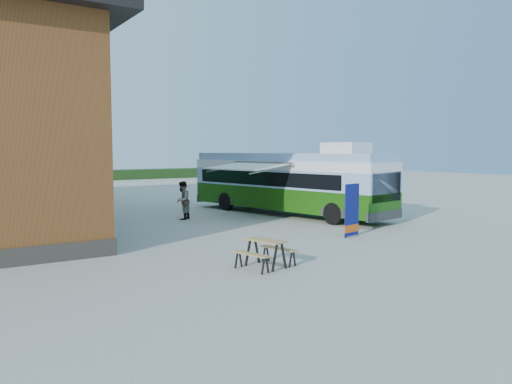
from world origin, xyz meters
TOP-DOWN VIEW (x-y plane):
  - ground at (0.00, 0.00)m, footprint 100.00×100.00m
  - hedge at (8.00, 38.00)m, footprint 40.00×3.00m
  - bus at (3.35, 4.73)m, footprint 4.27×11.31m
  - awning at (1.17, 4.70)m, footprint 2.85×3.96m
  - banner at (1.51, -1.54)m, footprint 0.82×0.28m
  - picnic_table at (-3.68, -3.69)m, footprint 1.51×1.40m
  - person_a at (-5.70, 6.14)m, footprint 0.77×0.74m
  - person_b at (-1.59, 5.86)m, footprint 1.05×1.03m
  - slurry_tanker at (-5.70, 12.86)m, footprint 2.63×5.25m

SIDE VIEW (x-z plane):
  - ground at x=0.00m, z-range 0.00..0.00m
  - hedge at x=8.00m, z-range 0.00..1.00m
  - picnic_table at x=-3.68m, z-range 0.18..0.92m
  - banner at x=1.51m, z-range -0.17..1.72m
  - person_b at x=-1.59m, z-range 0.00..1.70m
  - person_a at x=-5.70m, z-range 0.00..1.78m
  - slurry_tanker at x=-5.70m, z-range 0.15..2.16m
  - bus at x=3.35m, z-range -0.08..3.32m
  - awning at x=1.17m, z-range 2.25..2.73m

